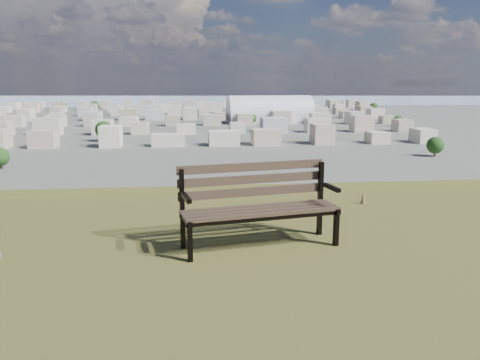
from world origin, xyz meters
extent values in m
cube|color=#3E3224|center=(0.72, 1.44, 25.40)|extent=(1.61, 0.38, 0.03)
cube|color=#3E3224|center=(0.70, 1.54, 25.40)|extent=(1.61, 0.38, 0.03)
cube|color=#3E3224|center=(0.68, 1.65, 25.40)|extent=(1.61, 0.38, 0.03)
cube|color=#3E3224|center=(0.66, 1.76, 25.40)|extent=(1.61, 0.38, 0.03)
cube|color=#3E3224|center=(0.65, 1.83, 25.54)|extent=(1.60, 0.34, 0.09)
cube|color=#3E3224|center=(0.64, 1.85, 25.67)|extent=(1.60, 0.34, 0.09)
cube|color=#3E3224|center=(0.64, 1.87, 25.80)|extent=(1.60, 0.34, 0.09)
cube|color=black|center=(-0.03, 1.27, 25.20)|extent=(0.05, 0.06, 0.40)
cube|color=black|center=(-0.11, 1.65, 25.41)|extent=(0.05, 0.06, 0.83)
cube|color=black|center=(-0.07, 1.45, 25.37)|extent=(0.13, 0.45, 0.04)
cube|color=black|center=(-0.06, 1.41, 25.59)|extent=(0.11, 0.33, 0.04)
cube|color=black|center=(1.49, 1.57, 25.20)|extent=(0.05, 0.06, 0.40)
cube|color=black|center=(1.41, 1.95, 25.41)|extent=(0.05, 0.06, 0.83)
cube|color=black|center=(1.45, 1.74, 25.37)|extent=(0.13, 0.45, 0.04)
cube|color=black|center=(1.46, 1.70, 25.59)|extent=(0.11, 0.33, 0.04)
cube|color=black|center=(0.73, 1.43, 25.36)|extent=(1.60, 0.34, 0.04)
cube|color=black|center=(0.66, 1.76, 25.36)|extent=(1.60, 0.34, 0.04)
cone|color=brown|center=(2.40, 3.20, 25.09)|extent=(0.08, 0.08, 0.18)
cube|color=silver|center=(54.27, 316.59, 3.18)|extent=(58.86, 28.23, 6.36)
cylinder|color=white|center=(54.27, 316.59, 6.36)|extent=(58.86, 28.23, 24.18)
cube|color=silver|center=(-60.00, 200.00, 3.50)|extent=(11.00, 11.00, 7.00)
cube|color=#B1A497|center=(-36.00, 200.00, 3.50)|extent=(11.00, 11.00, 7.00)
cube|color=#BCAA95|center=(-12.00, 200.00, 3.50)|extent=(11.00, 11.00, 7.00)
cube|color=#B4B5B9|center=(12.00, 200.00, 3.50)|extent=(11.00, 11.00, 7.00)
cube|color=beige|center=(36.00, 200.00, 3.50)|extent=(11.00, 11.00, 7.00)
cube|color=tan|center=(60.00, 200.00, 3.50)|extent=(11.00, 11.00, 7.00)
cube|color=beige|center=(84.00, 200.00, 3.50)|extent=(11.00, 11.00, 7.00)
cube|color=beige|center=(108.00, 200.00, 3.50)|extent=(11.00, 11.00, 7.00)
cube|color=#B1A497|center=(-96.00, 250.00, 3.50)|extent=(11.00, 11.00, 7.00)
cube|color=#BCAA95|center=(-72.00, 250.00, 3.50)|extent=(11.00, 11.00, 7.00)
cube|color=#B4B5B9|center=(-48.00, 250.00, 3.50)|extent=(11.00, 11.00, 7.00)
cube|color=beige|center=(-24.00, 250.00, 3.50)|extent=(11.00, 11.00, 7.00)
cube|color=tan|center=(0.00, 250.00, 3.50)|extent=(11.00, 11.00, 7.00)
cube|color=beige|center=(24.00, 250.00, 3.50)|extent=(11.00, 11.00, 7.00)
cube|color=beige|center=(48.00, 250.00, 3.50)|extent=(11.00, 11.00, 7.00)
cube|color=silver|center=(72.00, 250.00, 3.50)|extent=(11.00, 11.00, 7.00)
cube|color=#B1A497|center=(96.00, 250.00, 3.50)|extent=(11.00, 11.00, 7.00)
cube|color=#BCAA95|center=(120.00, 250.00, 3.50)|extent=(11.00, 11.00, 7.00)
cube|color=beige|center=(-108.00, 300.00, 3.50)|extent=(11.00, 11.00, 7.00)
cube|color=tan|center=(-84.00, 300.00, 3.50)|extent=(11.00, 11.00, 7.00)
cube|color=beige|center=(-60.00, 300.00, 3.50)|extent=(11.00, 11.00, 7.00)
cube|color=beige|center=(-36.00, 300.00, 3.50)|extent=(11.00, 11.00, 7.00)
cube|color=silver|center=(-12.00, 300.00, 3.50)|extent=(11.00, 11.00, 7.00)
cube|color=#B1A497|center=(12.00, 300.00, 3.50)|extent=(11.00, 11.00, 7.00)
cube|color=#BCAA95|center=(36.00, 300.00, 3.50)|extent=(11.00, 11.00, 7.00)
cube|color=#B4B5B9|center=(60.00, 300.00, 3.50)|extent=(11.00, 11.00, 7.00)
cube|color=beige|center=(84.00, 300.00, 3.50)|extent=(11.00, 11.00, 7.00)
cube|color=tan|center=(108.00, 300.00, 3.50)|extent=(11.00, 11.00, 7.00)
cube|color=beige|center=(132.00, 300.00, 3.50)|extent=(11.00, 11.00, 7.00)
cube|color=silver|center=(-120.00, 350.00, 3.50)|extent=(11.00, 11.00, 7.00)
cube|color=#B1A497|center=(-96.00, 350.00, 3.50)|extent=(11.00, 11.00, 7.00)
cube|color=#BCAA95|center=(-72.00, 350.00, 3.50)|extent=(11.00, 11.00, 7.00)
cube|color=#B4B5B9|center=(-48.00, 350.00, 3.50)|extent=(11.00, 11.00, 7.00)
cube|color=beige|center=(-24.00, 350.00, 3.50)|extent=(11.00, 11.00, 7.00)
cube|color=tan|center=(0.00, 350.00, 3.50)|extent=(11.00, 11.00, 7.00)
cube|color=beige|center=(24.00, 350.00, 3.50)|extent=(11.00, 11.00, 7.00)
cube|color=beige|center=(48.00, 350.00, 3.50)|extent=(11.00, 11.00, 7.00)
cube|color=silver|center=(72.00, 350.00, 3.50)|extent=(11.00, 11.00, 7.00)
cube|color=#B1A497|center=(96.00, 350.00, 3.50)|extent=(11.00, 11.00, 7.00)
cube|color=#BCAA95|center=(120.00, 350.00, 3.50)|extent=(11.00, 11.00, 7.00)
cube|color=#B4B5B9|center=(144.00, 350.00, 3.50)|extent=(11.00, 11.00, 7.00)
cube|color=tan|center=(-132.00, 400.00, 3.50)|extent=(11.00, 11.00, 7.00)
cube|color=beige|center=(-108.00, 400.00, 3.50)|extent=(11.00, 11.00, 7.00)
cube|color=beige|center=(-84.00, 400.00, 3.50)|extent=(11.00, 11.00, 7.00)
cube|color=silver|center=(-60.00, 400.00, 3.50)|extent=(11.00, 11.00, 7.00)
cube|color=#B1A497|center=(-36.00, 400.00, 3.50)|extent=(11.00, 11.00, 7.00)
cube|color=#BCAA95|center=(-12.00, 400.00, 3.50)|extent=(11.00, 11.00, 7.00)
cube|color=#B4B5B9|center=(12.00, 400.00, 3.50)|extent=(11.00, 11.00, 7.00)
cube|color=beige|center=(36.00, 400.00, 3.50)|extent=(11.00, 11.00, 7.00)
cube|color=tan|center=(60.00, 400.00, 3.50)|extent=(11.00, 11.00, 7.00)
cube|color=beige|center=(84.00, 400.00, 3.50)|extent=(11.00, 11.00, 7.00)
cube|color=beige|center=(108.00, 400.00, 3.50)|extent=(11.00, 11.00, 7.00)
cube|color=silver|center=(132.00, 400.00, 3.50)|extent=(11.00, 11.00, 7.00)
cube|color=#B1A497|center=(156.00, 400.00, 3.50)|extent=(11.00, 11.00, 7.00)
cube|color=#BCAA95|center=(-168.00, 450.00, 3.50)|extent=(11.00, 11.00, 7.00)
cube|color=#B4B5B9|center=(-144.00, 450.00, 3.50)|extent=(11.00, 11.00, 7.00)
cube|color=beige|center=(-120.00, 450.00, 3.50)|extent=(11.00, 11.00, 7.00)
cube|color=tan|center=(-96.00, 450.00, 3.50)|extent=(11.00, 11.00, 7.00)
cube|color=beige|center=(-72.00, 450.00, 3.50)|extent=(11.00, 11.00, 7.00)
cube|color=beige|center=(-48.00, 450.00, 3.50)|extent=(11.00, 11.00, 7.00)
cube|color=silver|center=(-24.00, 450.00, 3.50)|extent=(11.00, 11.00, 7.00)
cube|color=#B1A497|center=(0.00, 450.00, 3.50)|extent=(11.00, 11.00, 7.00)
cube|color=#BCAA95|center=(24.00, 450.00, 3.50)|extent=(11.00, 11.00, 7.00)
cube|color=#B4B5B9|center=(48.00, 450.00, 3.50)|extent=(11.00, 11.00, 7.00)
cube|color=beige|center=(72.00, 450.00, 3.50)|extent=(11.00, 11.00, 7.00)
cube|color=tan|center=(96.00, 450.00, 3.50)|extent=(11.00, 11.00, 7.00)
cube|color=beige|center=(120.00, 450.00, 3.50)|extent=(11.00, 11.00, 7.00)
cube|color=beige|center=(144.00, 450.00, 3.50)|extent=(11.00, 11.00, 7.00)
cube|color=silver|center=(168.00, 450.00, 3.50)|extent=(11.00, 11.00, 7.00)
cube|color=#B1A497|center=(-180.00, 500.00, 3.50)|extent=(11.00, 11.00, 7.00)
cube|color=#BCAA95|center=(-156.00, 500.00, 3.50)|extent=(11.00, 11.00, 7.00)
cube|color=#B4B5B9|center=(-132.00, 500.00, 3.50)|extent=(11.00, 11.00, 7.00)
cube|color=beige|center=(-108.00, 500.00, 3.50)|extent=(11.00, 11.00, 7.00)
cube|color=tan|center=(-84.00, 500.00, 3.50)|extent=(11.00, 11.00, 7.00)
cube|color=beige|center=(-60.00, 500.00, 3.50)|extent=(11.00, 11.00, 7.00)
cube|color=beige|center=(-36.00, 500.00, 3.50)|extent=(11.00, 11.00, 7.00)
cube|color=silver|center=(-12.00, 500.00, 3.50)|extent=(11.00, 11.00, 7.00)
cube|color=#B1A497|center=(12.00, 500.00, 3.50)|extent=(11.00, 11.00, 7.00)
cube|color=#BCAA95|center=(36.00, 500.00, 3.50)|extent=(11.00, 11.00, 7.00)
cube|color=#B4B5B9|center=(60.00, 500.00, 3.50)|extent=(11.00, 11.00, 7.00)
cube|color=beige|center=(84.00, 500.00, 3.50)|extent=(11.00, 11.00, 7.00)
cube|color=tan|center=(108.00, 500.00, 3.50)|extent=(11.00, 11.00, 7.00)
cube|color=beige|center=(132.00, 500.00, 3.50)|extent=(11.00, 11.00, 7.00)
cube|color=beige|center=(156.00, 500.00, 3.50)|extent=(11.00, 11.00, 7.00)
cube|color=silver|center=(180.00, 500.00, 3.50)|extent=(11.00, 11.00, 7.00)
cube|color=#B1A497|center=(-192.00, 550.00, 3.50)|extent=(11.00, 11.00, 7.00)
cube|color=#BCAA95|center=(-168.00, 550.00, 3.50)|extent=(11.00, 11.00, 7.00)
cube|color=#B4B5B9|center=(-144.00, 550.00, 3.50)|extent=(11.00, 11.00, 7.00)
cube|color=beige|center=(-120.00, 550.00, 3.50)|extent=(11.00, 11.00, 7.00)
cube|color=tan|center=(-96.00, 550.00, 3.50)|extent=(11.00, 11.00, 7.00)
cube|color=beige|center=(-72.00, 550.00, 3.50)|extent=(11.00, 11.00, 7.00)
cube|color=beige|center=(-48.00, 550.00, 3.50)|extent=(11.00, 11.00, 7.00)
cube|color=silver|center=(-24.00, 550.00, 3.50)|extent=(11.00, 11.00, 7.00)
cube|color=#B1A497|center=(0.00, 550.00, 3.50)|extent=(11.00, 11.00, 7.00)
cube|color=#BCAA95|center=(24.00, 550.00, 3.50)|extent=(11.00, 11.00, 7.00)
cube|color=#B4B5B9|center=(48.00, 550.00, 3.50)|extent=(11.00, 11.00, 7.00)
cube|color=beige|center=(72.00, 550.00, 3.50)|extent=(11.00, 11.00, 7.00)
cube|color=tan|center=(96.00, 550.00, 3.50)|extent=(11.00, 11.00, 7.00)
cube|color=beige|center=(120.00, 550.00, 3.50)|extent=(11.00, 11.00, 7.00)
cube|color=beige|center=(144.00, 550.00, 3.50)|extent=(11.00, 11.00, 7.00)
cube|color=silver|center=(168.00, 550.00, 3.50)|extent=(11.00, 11.00, 7.00)
cube|color=#B1A497|center=(192.00, 550.00, 3.50)|extent=(11.00, 11.00, 7.00)
cylinder|color=#372A1B|center=(90.00, 160.00, 1.05)|extent=(0.80, 0.80, 2.10)
sphere|color=#173913|center=(90.00, 160.00, 4.20)|extent=(6.30, 6.30, 6.30)
cylinder|color=#372A1B|center=(-40.00, 220.00, 1.35)|extent=(0.80, 0.80, 2.70)
sphere|color=#173913|center=(-40.00, 220.00, 5.40)|extent=(8.10, 8.10, 8.10)
cylinder|color=#372A1B|center=(130.00, 280.00, 0.97)|extent=(0.80, 0.80, 1.95)
sphere|color=#173913|center=(130.00, 280.00, 3.90)|extent=(5.85, 5.85, 5.85)
cylinder|color=#372A1B|center=(60.00, 400.00, 1.12)|extent=(0.80, 0.80, 2.25)
sphere|color=#173913|center=(60.00, 400.00, 4.50)|extent=(6.75, 6.75, 6.75)
cylinder|color=#372A1B|center=(-90.00, 460.00, 1.43)|extent=(0.80, 0.80, 2.85)
sphere|color=#173913|center=(-90.00, 460.00, 5.70)|extent=(8.55, 8.55, 8.55)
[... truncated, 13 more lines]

